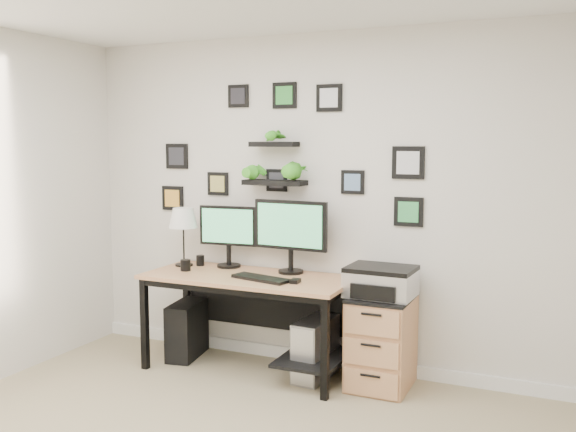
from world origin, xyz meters
The scene contains 14 objects.
room centered at (0.00, 1.98, 0.05)m, with size 4.00×4.00×4.00m.
desk centered at (-0.36, 1.67, 0.63)m, with size 1.60×0.70×0.75m.
monitor_left centered at (-0.69, 1.86, 1.04)m, with size 0.49×0.21×0.50m.
monitor_right centered at (-0.14, 1.84, 1.09)m, with size 0.61×0.21×0.57m.
keyboard centered at (-0.24, 1.53, 0.76)m, with size 0.47×0.15×0.02m, color black.
mouse centered at (0.04, 1.54, 0.76)m, with size 0.06×0.09×0.03m, color black.
table_lamp centered at (-1.06, 1.76, 1.14)m, with size 0.24×0.24×0.48m.
mug centered at (-0.93, 1.59, 0.80)m, with size 0.08×0.08×0.09m, color black.
pen_cup centered at (-0.94, 1.82, 0.79)m, with size 0.07×0.07×0.09m, color black.
pc_tower_black centered at (-1.01, 1.71, 0.23)m, with size 0.20×0.46×0.46m, color black.
pc_tower_grey centered at (0.14, 1.69, 0.23)m, with size 0.23×0.47×0.45m.
file_cabinet centered at (0.64, 1.72, 0.34)m, with size 0.43×0.53×0.67m.
printer centered at (0.63, 1.72, 0.78)m, with size 0.48×0.40×0.21m.
wall_decor centered at (-0.27, 1.93, 1.64)m, with size 2.28×0.18×1.08m.
Camera 1 is at (1.85, -2.65, 1.77)m, focal length 40.00 mm.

